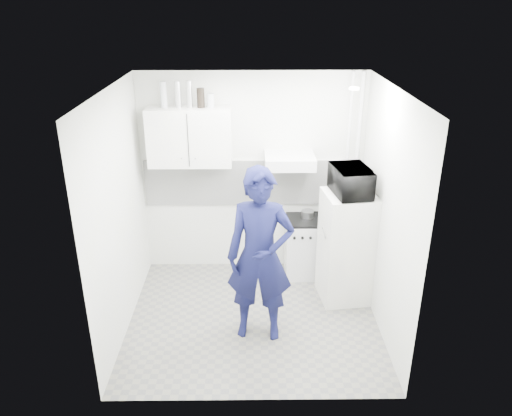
{
  "coord_description": "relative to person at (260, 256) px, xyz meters",
  "views": [
    {
      "loc": [
        -0.02,
        -4.75,
        3.43
      ],
      "look_at": [
        0.04,
        0.3,
        1.25
      ],
      "focal_mm": 35.0,
      "sensor_mm": 36.0,
      "label": 1
    }
  ],
  "objects": [
    {
      "name": "backsplash",
      "position": [
        -0.07,
        1.49,
        0.25
      ],
      "size": [
        2.74,
        0.03,
        0.6
      ],
      "primitive_type": "cube",
      "color": "white",
      "rests_on": "wall_back"
    },
    {
      "name": "bottle_d",
      "position": [
        -0.8,
        1.33,
        1.41
      ],
      "size": [
        0.07,
        0.07,
        0.31
      ],
      "primitive_type": "cylinder",
      "color": "silver",
      "rests_on": "upper_cabinet"
    },
    {
      "name": "wall_left",
      "position": [
        -1.47,
        0.25,
        0.35
      ],
      "size": [
        0.0,
        2.6,
        2.6
      ],
      "primitive_type": "plane",
      "rotation": [
        1.57,
        0.0,
        1.57
      ],
      "color": "silver",
      "rests_on": "floor"
    },
    {
      "name": "pipe_b",
      "position": [
        1.11,
        1.42,
        0.35
      ],
      "size": [
        0.04,
        0.04,
        2.6
      ],
      "primitive_type": "cylinder",
      "color": "silver",
      "rests_on": "floor"
    },
    {
      "name": "fridge",
      "position": [
        1.03,
        0.71,
        -0.27
      ],
      "size": [
        0.63,
        0.63,
        1.35
      ],
      "primitive_type": "cube",
      "rotation": [
        0.0,
        0.0,
        0.13
      ],
      "color": "white",
      "rests_on": "floor"
    },
    {
      "name": "upper_cabinet",
      "position": [
        -0.82,
        1.33,
        0.9
      ],
      "size": [
        1.0,
        0.35,
        0.7
      ],
      "primitive_type": "cube",
      "color": "white",
      "rests_on": "wall_back"
    },
    {
      "name": "saucepan",
      "position": [
        0.63,
        1.32,
        -0.11
      ],
      "size": [
        0.16,
        0.16,
        0.09
      ],
      "primitive_type": "cylinder",
      "color": "silver",
      "rests_on": "stove_top"
    },
    {
      "name": "bottle_c",
      "position": [
        -0.93,
        1.33,
        1.4
      ],
      "size": [
        0.07,
        0.07,
        0.3
      ],
      "primitive_type": "cylinder",
      "color": "silver",
      "rests_on": "upper_cabinet"
    },
    {
      "name": "canister_b",
      "position": [
        -0.56,
        1.33,
        1.33
      ],
      "size": [
        0.08,
        0.08,
        0.16
      ],
      "primitive_type": "cylinder",
      "color": "#B2B7BC",
      "rests_on": "upper_cabinet"
    },
    {
      "name": "person",
      "position": [
        0.0,
        0.0,
        0.0
      ],
      "size": [
        0.73,
        0.52,
        1.9
      ],
      "primitive_type": "imported",
      "rotation": [
        0.0,
        0.0,
        -0.1
      ],
      "color": "#0E1037",
      "rests_on": "floor"
    },
    {
      "name": "stove_top",
      "position": [
        0.59,
        1.25,
        -0.17
      ],
      "size": [
        0.46,
        0.46,
        0.03
      ],
      "primitive_type": "cube",
      "color": "black",
      "rests_on": "stove"
    },
    {
      "name": "microwave",
      "position": [
        1.03,
        0.71,
        0.56
      ],
      "size": [
        0.62,
        0.46,
        0.31
      ],
      "primitive_type": "imported",
      "rotation": [
        0.0,
        0.0,
        1.72
      ],
      "color": "black",
      "rests_on": "fridge"
    },
    {
      "name": "ceiling",
      "position": [
        -0.07,
        0.25,
        1.65
      ],
      "size": [
        2.8,
        2.8,
        0.0
      ],
      "primitive_type": "plane",
      "color": "white",
      "rests_on": "wall_back"
    },
    {
      "name": "stove",
      "position": [
        0.59,
        1.25,
        -0.57
      ],
      "size": [
        0.48,
        0.48,
        0.76
      ],
      "primitive_type": "cube",
      "color": "silver",
      "rests_on": "floor"
    },
    {
      "name": "range_hood",
      "position": [
        0.38,
        1.25,
        0.62
      ],
      "size": [
        0.6,
        0.5,
        0.14
      ],
      "primitive_type": "cube",
      "color": "silver",
      "rests_on": "wall_back"
    },
    {
      "name": "wall_back",
      "position": [
        -0.07,
        1.5,
        0.35
      ],
      "size": [
        2.8,
        0.0,
        2.8
      ],
      "primitive_type": "plane",
      "rotation": [
        1.57,
        0.0,
        0.0
      ],
      "color": "silver",
      "rests_on": "floor"
    },
    {
      "name": "pipe_a",
      "position": [
        1.23,
        1.42,
        0.35
      ],
      "size": [
        0.05,
        0.05,
        2.6
      ],
      "primitive_type": "cylinder",
      "color": "silver",
      "rests_on": "floor"
    },
    {
      "name": "bottle_b",
      "position": [
        -1.1,
        1.33,
        1.4
      ],
      "size": [
        0.08,
        0.08,
        0.3
      ],
      "primitive_type": "cylinder",
      "color": "#B2B7BC",
      "rests_on": "upper_cabinet"
    },
    {
      "name": "wall_right",
      "position": [
        1.33,
        0.25,
        0.35
      ],
      "size": [
        0.0,
        2.6,
        2.6
      ],
      "primitive_type": "plane",
      "rotation": [
        1.57,
        0.0,
        -1.57
      ],
      "color": "silver",
      "rests_on": "floor"
    },
    {
      "name": "canister_a",
      "position": [
        -0.67,
        1.33,
        1.36
      ],
      "size": [
        0.09,
        0.09,
        0.22
      ],
      "primitive_type": "cylinder",
      "color": "black",
      "rests_on": "upper_cabinet"
    },
    {
      "name": "ceiling_spot_fixture",
      "position": [
        0.93,
        0.45,
        1.62
      ],
      "size": [
        0.1,
        0.1,
        0.02
      ],
      "primitive_type": "cylinder",
      "color": "white",
      "rests_on": "ceiling"
    },
    {
      "name": "floor",
      "position": [
        -0.07,
        0.25,
        -0.95
      ],
      "size": [
        2.8,
        2.8,
        0.0
      ],
      "primitive_type": "plane",
      "color": "slate",
      "rests_on": "ground"
    }
  ]
}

